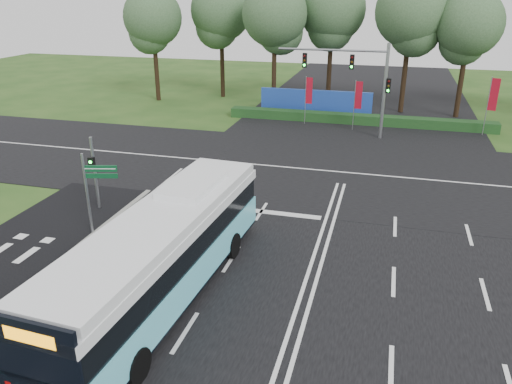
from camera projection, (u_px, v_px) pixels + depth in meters
ground at (309, 271)px, 20.13m from camera, size 120.00×120.00×0.00m
road_main at (309, 270)px, 20.12m from camera, size 20.00×120.00×0.04m
road_cross at (341, 172)px, 30.85m from camera, size 120.00×14.00×0.05m
kerb_strip at (46, 273)px, 19.87m from camera, size 0.25×18.00×0.12m
city_bus at (163, 254)px, 17.66m from camera, size 3.40×12.84×3.65m
pedestrian_signal at (94, 171)px, 25.01m from camera, size 0.33×0.43×3.83m
street_sign at (93, 185)px, 22.20m from camera, size 1.49×0.46×3.92m
banner_flag_left at (308, 93)px, 40.88m from camera, size 0.59×0.11×3.98m
banner_flag_mid at (357, 98)px, 39.12m from camera, size 0.59×0.07×3.99m
banner_flag_right at (492, 98)px, 37.47m from camera, size 0.63×0.28×4.52m
traffic_light_gantry at (361, 75)px, 36.64m from camera, size 8.41×0.28×7.00m
hedge at (358, 119)px, 41.88m from camera, size 22.00×1.20×0.80m
blue_hoarding at (315, 102)px, 44.81m from camera, size 10.00×0.30×2.20m
eucalyptus_row at (365, 15)px, 44.17m from camera, size 46.05×9.39×12.07m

